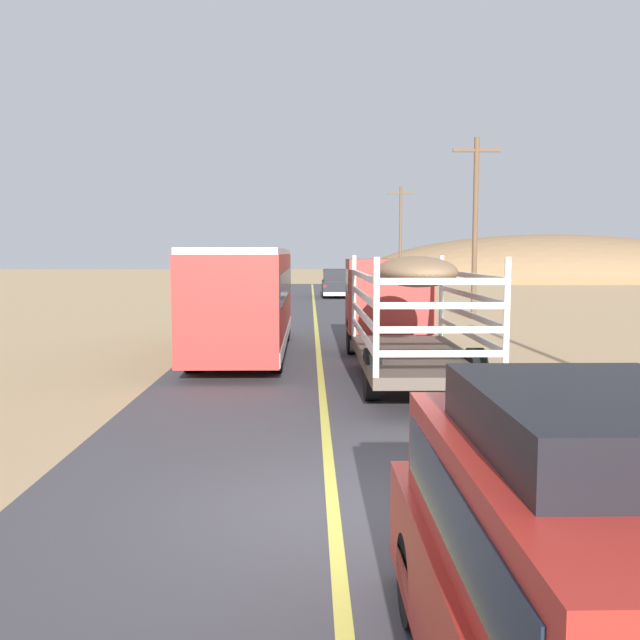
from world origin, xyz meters
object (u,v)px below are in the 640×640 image
Objects in this scene: car_far at (336,282)px; livestock_truck at (397,301)px; suv_near at (592,577)px; bus at (245,298)px; power_pole_far at (400,234)px; power_pole_mid at (475,223)px.

livestock_truck is at bearing -88.93° from car_far.
bus is at bearing 102.18° from suv_near.
power_pole_far is (9.65, 37.69, 2.87)m from bus.
livestock_truck reaches higher than suv_near.
power_pole_mid reaches higher than car_far.
livestock_truck is 1.16× the size of power_pole_mid.
power_pole_mid is (5.83, -15.62, 3.40)m from car_far.
power_pole_far reaches higher than suv_near.
car_far is 17.02m from power_pole_mid.
power_pole_far is (-0.00, 26.44, 0.14)m from power_pole_mid.
car_far is (3.82, 26.87, -0.66)m from bus.
bus is 1.19× the size of power_pole_mid.
livestock_truck is 0.97× the size of bus.
suv_near is 43.88m from car_far.
bus reaches higher than livestock_truck.
power_pole_mid is (5.29, 13.39, 2.69)m from livestock_truck.
suv_near is at bearing -90.19° from car_far.
car_far is at bearing 89.81° from suv_near.
bus is 39.01m from power_pole_far.
bus is at bearing 153.84° from livestock_truck.
suv_near is 0.48× the size of livestock_truck.
suv_near is 0.46× the size of bus.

